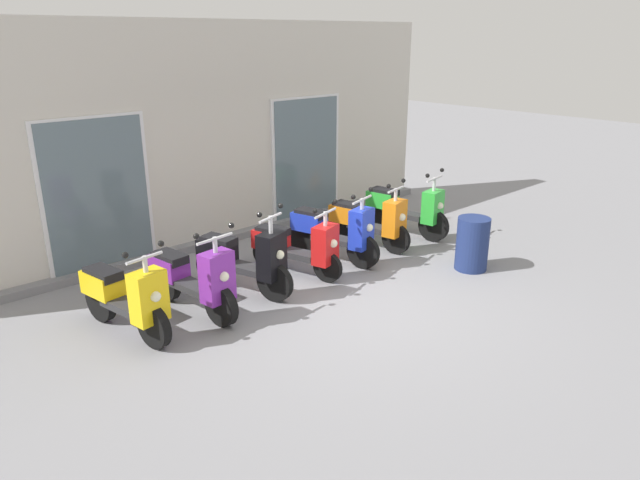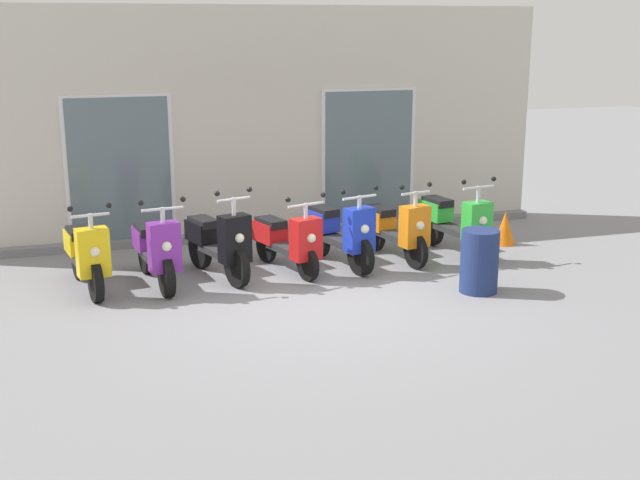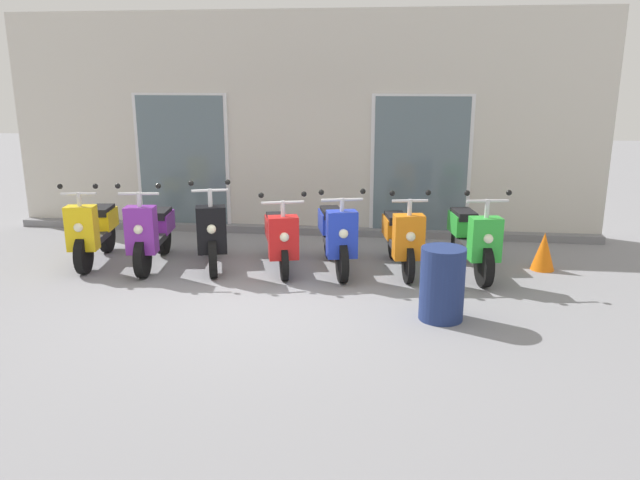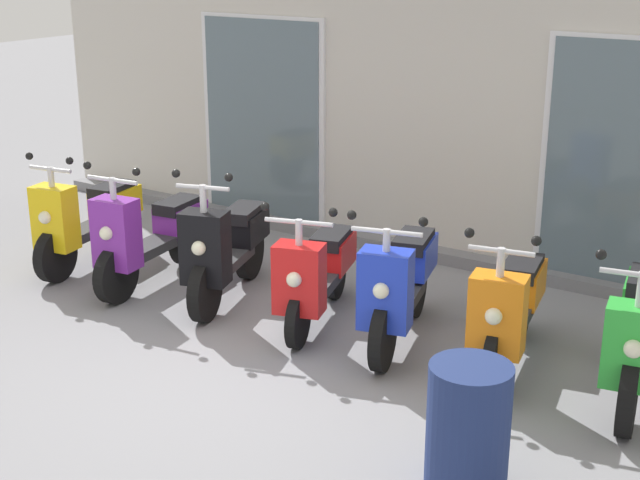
# 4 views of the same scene
# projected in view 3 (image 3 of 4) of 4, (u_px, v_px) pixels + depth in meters

# --- Properties ---
(ground_plane) EXTENTS (40.00, 40.00, 0.00)m
(ground_plane) POSITION_uv_depth(u_px,v_px,m) (258.00, 297.00, 7.41)
(ground_plane) COLOR gray
(storefront_facade) EXTENTS (9.78, 0.50, 3.58)m
(storefront_facade) POSITION_uv_depth(u_px,v_px,m) (300.00, 129.00, 10.17)
(storefront_facade) COLOR beige
(storefront_facade) RESTS_ON ground_plane
(scooter_yellow) EXTENTS (0.60, 1.57, 1.21)m
(scooter_yellow) POSITION_uv_depth(u_px,v_px,m) (94.00, 230.00, 8.68)
(scooter_yellow) COLOR black
(scooter_yellow) RESTS_ON ground_plane
(scooter_purple) EXTENTS (0.59, 1.63, 1.24)m
(scooter_purple) POSITION_uv_depth(u_px,v_px,m) (152.00, 233.00, 8.54)
(scooter_purple) COLOR black
(scooter_purple) RESTS_ON ground_plane
(scooter_black) EXTENTS (0.74, 1.55, 1.29)m
(scooter_black) POSITION_uv_depth(u_px,v_px,m) (212.00, 232.00, 8.51)
(scooter_black) COLOR black
(scooter_black) RESTS_ON ground_plane
(scooter_red) EXTENTS (0.78, 1.49, 1.15)m
(scooter_red) POSITION_uv_depth(u_px,v_px,m) (280.00, 236.00, 8.42)
(scooter_red) COLOR black
(scooter_red) RESTS_ON ground_plane
(scooter_blue) EXTENTS (0.74, 1.58, 1.20)m
(scooter_blue) POSITION_uv_depth(u_px,v_px,m) (336.00, 235.00, 8.33)
(scooter_blue) COLOR black
(scooter_blue) RESTS_ON ground_plane
(scooter_orange) EXTENTS (0.63, 1.57, 1.20)m
(scooter_orange) POSITION_uv_depth(u_px,v_px,m) (401.00, 237.00, 8.32)
(scooter_orange) COLOR black
(scooter_orange) RESTS_ON ground_plane
(scooter_green) EXTENTS (0.66, 1.66, 1.22)m
(scooter_green) POSITION_uv_depth(u_px,v_px,m) (472.00, 238.00, 8.21)
(scooter_green) COLOR black
(scooter_green) RESTS_ON ground_plane
(trash_bin) EXTENTS (0.48, 0.48, 0.80)m
(trash_bin) POSITION_uv_depth(u_px,v_px,m) (442.00, 284.00, 6.65)
(trash_bin) COLOR navy
(trash_bin) RESTS_ON ground_plane
(traffic_cone) EXTENTS (0.32, 0.32, 0.52)m
(traffic_cone) POSITION_uv_depth(u_px,v_px,m) (544.00, 251.00, 8.40)
(traffic_cone) COLOR orange
(traffic_cone) RESTS_ON ground_plane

